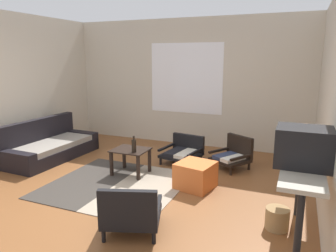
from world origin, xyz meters
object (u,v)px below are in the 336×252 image
(couch, at_px, (49,147))
(glass_bottle, at_px, (134,146))
(armchair_striped_foreground, at_px, (131,212))
(console_shelf, at_px, (302,174))
(crt_television, at_px, (304,147))
(clay_vase, at_px, (304,142))
(coffee_table, at_px, (131,155))
(armchair_corner, at_px, (233,154))
(ottoman_orange, at_px, (195,175))
(armchair_by_window, at_px, (183,151))
(wicker_basket, at_px, (277,219))

(couch, xyz_separation_m, glass_bottle, (1.98, -0.27, 0.31))
(armchair_striped_foreground, height_order, console_shelf, console_shelf)
(console_shelf, bearing_deg, couch, 164.28)
(crt_television, xyz_separation_m, clay_vase, (0.00, 0.40, -0.06))
(coffee_table, distance_m, armchair_corner, 1.78)
(ottoman_orange, bearing_deg, armchair_striped_foreground, -99.94)
(couch, bearing_deg, armchair_striped_foreground, -32.21)
(armchair_corner, relative_size, crt_television, 1.45)
(couch, relative_size, armchair_corner, 2.46)
(clay_vase, bearing_deg, coffee_table, 162.78)
(couch, distance_m, armchair_striped_foreground, 3.25)
(armchair_corner, bearing_deg, coffee_table, -147.06)
(armchair_corner, bearing_deg, armchair_striped_foreground, -103.26)
(armchair_by_window, distance_m, wicker_basket, 2.48)
(armchair_corner, xyz_separation_m, ottoman_orange, (-0.34, -1.07, -0.05))
(armchair_striped_foreground, xyz_separation_m, clay_vase, (1.66, 0.79, 0.76))
(armchair_by_window, bearing_deg, ottoman_orange, -60.80)
(coffee_table, height_order, armchair_corner, armchair_corner)
(armchair_by_window, xyz_separation_m, armchair_corner, (0.90, 0.07, 0.02))
(crt_television, bearing_deg, clay_vase, 89.54)
(couch, distance_m, crt_television, 4.68)
(armchair_striped_foreground, xyz_separation_m, glass_bottle, (-0.76, 1.46, 0.28))
(console_shelf, bearing_deg, armchair_by_window, 134.69)
(armchair_by_window, relative_size, armchair_corner, 0.97)
(couch, xyz_separation_m, armchair_corner, (3.35, 0.81, 0.02))
(console_shelf, bearing_deg, wicker_basket, 130.63)
(couch, distance_m, glass_bottle, 2.03)
(coffee_table, distance_m, glass_bottle, 0.26)
(coffee_table, bearing_deg, armchair_striped_foreground, -60.55)
(wicker_basket, bearing_deg, coffee_table, 160.01)
(glass_bottle, bearing_deg, ottoman_orange, 0.28)
(coffee_table, distance_m, clay_vase, 2.75)
(console_shelf, xyz_separation_m, glass_bottle, (-2.42, 0.97, -0.23))
(ottoman_orange, relative_size, clay_vase, 1.54)
(armchair_striped_foreground, xyz_separation_m, crt_television, (1.65, 0.39, 0.81))
(console_shelf, distance_m, glass_bottle, 2.62)
(crt_television, height_order, clay_vase, crt_television)
(clay_vase, relative_size, glass_bottle, 1.26)
(clay_vase, xyz_separation_m, glass_bottle, (-2.42, 0.68, -0.48))
(armchair_by_window, bearing_deg, crt_television, -46.74)
(armchair_corner, bearing_deg, couch, -166.33)
(glass_bottle, bearing_deg, clay_vase, -15.63)
(armchair_striped_foreground, bearing_deg, couch, 147.79)
(couch, bearing_deg, wicker_basket, -13.47)
(crt_television, distance_m, clay_vase, 0.40)
(ottoman_orange, bearing_deg, wicker_basket, -31.87)
(console_shelf, relative_size, wicker_basket, 5.51)
(glass_bottle, bearing_deg, console_shelf, -21.92)
(crt_television, bearing_deg, couch, 163.09)
(coffee_table, relative_size, wicker_basket, 2.17)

